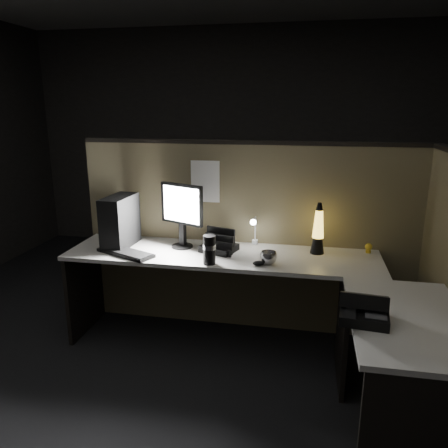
% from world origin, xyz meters
% --- Properties ---
extents(floor, '(6.00, 6.00, 0.00)m').
position_xyz_m(floor, '(0.00, 0.00, 0.00)').
color(floor, black).
rests_on(floor, ground).
extents(room_shell, '(6.00, 6.00, 6.00)m').
position_xyz_m(room_shell, '(0.00, 0.00, 1.62)').
color(room_shell, silver).
rests_on(room_shell, ground).
extents(partition_back, '(2.66, 0.06, 1.50)m').
position_xyz_m(partition_back, '(0.00, 0.93, 0.75)').
color(partition_back, brown).
rests_on(partition_back, ground).
extents(desk, '(2.60, 1.60, 0.73)m').
position_xyz_m(desk, '(0.18, 0.25, 0.58)').
color(desk, beige).
rests_on(desk, ground).
extents(pc_tower, '(0.19, 0.38, 0.39)m').
position_xyz_m(pc_tower, '(-0.95, 0.63, 0.93)').
color(pc_tower, black).
rests_on(pc_tower, desk).
extents(monitor, '(0.36, 0.19, 0.49)m').
position_xyz_m(monitor, '(-0.48, 0.70, 1.03)').
color(monitor, black).
rests_on(monitor, desk).
extents(keyboard, '(0.48, 0.33, 0.02)m').
position_xyz_m(keyboard, '(-0.84, 0.45, 0.74)').
color(keyboard, black).
rests_on(keyboard, desk).
extents(mouse, '(0.09, 0.07, 0.03)m').
position_xyz_m(mouse, '(0.15, 0.40, 0.75)').
color(mouse, black).
rests_on(mouse, desk).
extents(clip_lamp, '(0.05, 0.18, 0.23)m').
position_xyz_m(clip_lamp, '(0.06, 0.81, 0.87)').
color(clip_lamp, white).
rests_on(clip_lamp, desk).
extents(organizer, '(0.29, 0.27, 0.18)m').
position_xyz_m(organizer, '(-0.18, 0.66, 0.77)').
color(organizer, black).
rests_on(organizer, desk).
extents(lava_lamp, '(0.10, 0.10, 0.38)m').
position_xyz_m(lava_lamp, '(0.54, 0.74, 0.89)').
color(lava_lamp, black).
rests_on(lava_lamp, desk).
extents(travel_mug, '(0.09, 0.09, 0.20)m').
position_xyz_m(travel_mug, '(-0.19, 0.37, 0.83)').
color(travel_mug, black).
rests_on(travel_mug, desk).
extents(steel_mug, '(0.14, 0.14, 0.09)m').
position_xyz_m(steel_mug, '(0.21, 0.44, 0.77)').
color(steel_mug, '#B0B0B7').
rests_on(steel_mug, desk).
extents(figurine, '(0.05, 0.05, 0.05)m').
position_xyz_m(figurine, '(0.91, 0.82, 0.78)').
color(figurine, gold).
rests_on(figurine, desk).
extents(pinned_paper, '(0.23, 0.00, 0.33)m').
position_xyz_m(pinned_paper, '(-0.34, 0.90, 1.21)').
color(pinned_paper, white).
rests_on(pinned_paper, partition_back).
extents(desk_phone, '(0.26, 0.27, 0.14)m').
position_xyz_m(desk_phone, '(0.76, -0.27, 0.78)').
color(desk_phone, black).
rests_on(desk_phone, desk).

